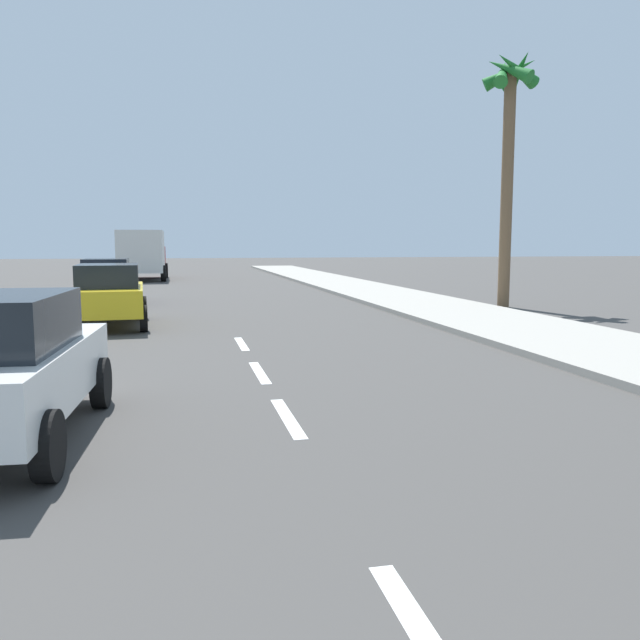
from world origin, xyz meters
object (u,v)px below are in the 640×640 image
Objects in this scene: parked_car_yellow at (109,293)px; delivery_truck at (142,254)px; palm_tree_far at (509,120)px; parked_car_blue at (107,280)px.

delivery_truck is at bearing 87.72° from parked_car_yellow.
palm_tree_far is (12.14, 2.44, 5.14)m from parked_car_yellow.
delivery_truck reaches higher than parked_car_blue.
parked_car_yellow is 1.01× the size of parked_car_blue.
parked_car_blue is 14.33m from palm_tree_far.
parked_car_blue is 15.16m from delivery_truck.
delivery_truck reaches higher than parked_car_yellow.
delivery_truck is (-0.32, 21.34, 0.67)m from parked_car_yellow.
parked_car_yellow is at bearing -85.43° from parked_car_blue.
palm_tree_far is at bearing -18.21° from parked_car_blue.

